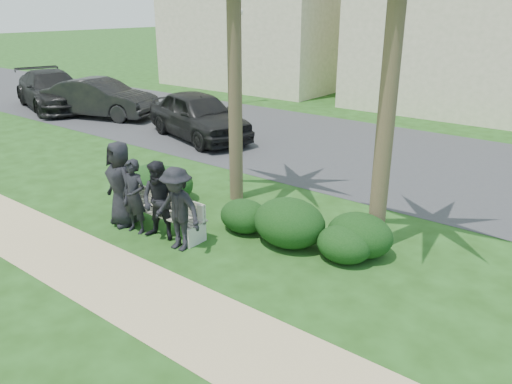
% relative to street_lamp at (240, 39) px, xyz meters
% --- Properties ---
extents(ground, '(160.00, 160.00, 0.00)m').
position_rel_street_lamp_xyz_m(ground, '(9.00, -12.00, -2.94)').
color(ground, '#1C3D11').
rests_on(ground, ground).
extents(footpath, '(30.00, 1.60, 0.01)m').
position_rel_street_lamp_xyz_m(footpath, '(9.00, -13.80, -2.94)').
color(footpath, tan).
rests_on(footpath, ground).
extents(asphalt_street, '(160.00, 8.00, 0.01)m').
position_rel_street_lamp_xyz_m(asphalt_street, '(9.00, -4.00, -2.94)').
color(asphalt_street, '#2D2D30').
rests_on(asphalt_street, ground).
extents(stucco_bldg_left, '(10.40, 8.40, 7.30)m').
position_rel_street_lamp_xyz_m(stucco_bldg_left, '(-3.00, 6.00, 0.72)').
color(stucco_bldg_left, '#C6BC94').
rests_on(stucco_bldg_left, ground).
extents(stucco_bldg_right, '(8.40, 8.40, 7.30)m').
position_rel_street_lamp_xyz_m(stucco_bldg_right, '(8.00, 6.00, 0.72)').
color(stucco_bldg_right, '#C6BC94').
rests_on(stucco_bldg_right, ground).
extents(street_lamp, '(0.36, 0.36, 4.29)m').
position_rel_street_lamp_xyz_m(street_lamp, '(0.00, 0.00, 0.00)').
color(street_lamp, black).
rests_on(street_lamp, ground).
extents(park_bench, '(2.15, 0.52, 0.75)m').
position_rel_street_lamp_xyz_m(park_bench, '(7.83, -11.92, -2.60)').
color(park_bench, '#A19987').
rests_on(park_bench, ground).
extents(man_a, '(1.00, 0.77, 1.82)m').
position_rel_street_lamp_xyz_m(man_a, '(6.96, -12.20, -2.03)').
color(man_a, black).
rests_on(man_a, ground).
extents(man_b, '(0.62, 0.45, 1.55)m').
position_rel_street_lamp_xyz_m(man_b, '(7.48, -12.28, -2.17)').
color(man_b, black).
rests_on(man_b, ground).
extents(man_c, '(0.91, 0.79, 1.61)m').
position_rel_street_lamp_xyz_m(man_c, '(8.13, -12.19, -2.14)').
color(man_c, black).
rests_on(man_c, ground).
extents(man_d, '(1.10, 0.69, 1.64)m').
position_rel_street_lamp_xyz_m(man_d, '(8.73, -12.28, -2.12)').
color(man_d, black).
rests_on(man_d, ground).
extents(hedge_a, '(1.29, 1.07, 0.84)m').
position_rel_street_lamp_xyz_m(hedge_a, '(6.64, -10.63, -2.52)').
color(hedge_a, black).
rests_on(hedge_a, ground).
extents(hedge_b, '(1.38, 1.14, 0.90)m').
position_rel_street_lamp_xyz_m(hedge_b, '(6.37, -10.83, -2.49)').
color(hedge_b, black).
rests_on(hedge_b, ground).
extents(hedge_c, '(1.05, 0.87, 0.69)m').
position_rel_street_lamp_xyz_m(hedge_c, '(9.19, -10.87, -2.60)').
color(hedge_c, black).
rests_on(hedge_c, ground).
extents(hedge_d, '(1.46, 1.21, 0.95)m').
position_rel_street_lamp_xyz_m(hedge_d, '(10.27, -10.80, -2.47)').
color(hedge_d, black).
rests_on(hedge_d, ground).
extents(hedge_e, '(1.26, 1.04, 0.82)m').
position_rel_street_lamp_xyz_m(hedge_e, '(11.55, -10.34, -2.53)').
color(hedge_e, black).
rests_on(hedge_e, ground).
extents(hedge_f, '(1.04, 0.86, 0.68)m').
position_rel_street_lamp_xyz_m(hedge_f, '(11.44, -10.74, -2.60)').
color(hedge_f, black).
rests_on(hedge_f, ground).
extents(car_a, '(5.11, 3.17, 1.62)m').
position_rel_street_lamp_xyz_m(car_a, '(3.06, -5.91, -2.13)').
color(car_a, black).
rests_on(car_a, ground).
extents(car_b, '(5.06, 3.07, 1.57)m').
position_rel_street_lamp_xyz_m(car_b, '(-2.59, -5.91, -2.16)').
color(car_b, black).
rests_on(car_b, ground).
extents(car_c, '(6.14, 3.90, 1.66)m').
position_rel_street_lamp_xyz_m(car_c, '(-5.84, -6.13, -2.12)').
color(car_c, black).
rests_on(car_c, ground).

